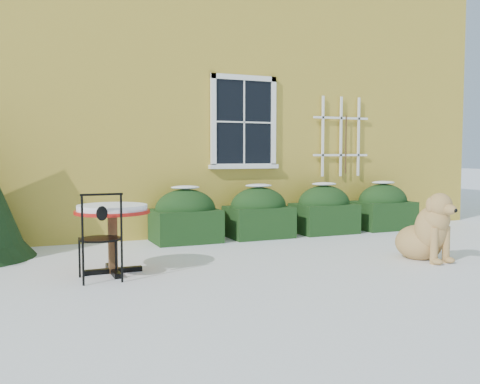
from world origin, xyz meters
name	(u,v)px	position (x,y,z in m)	size (l,w,h in m)	color
ground	(272,272)	(0.00, 0.00, 0.00)	(80.00, 80.00, 0.00)	white
house	(141,78)	(0.00, 7.00, 3.22)	(12.40, 8.40, 6.40)	gold
hedge_row	(292,212)	(1.65, 2.55, 0.40)	(4.95, 0.80, 0.91)	black
bistro_table	(112,216)	(-1.77, 0.69, 0.68)	(0.88, 0.88, 0.82)	black
patio_chair_near	(100,237)	(-1.96, 0.35, 0.50)	(0.47, 0.47, 0.99)	black
dog	(427,232)	(2.21, -0.16, 0.38)	(0.64, 1.05, 0.94)	tan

